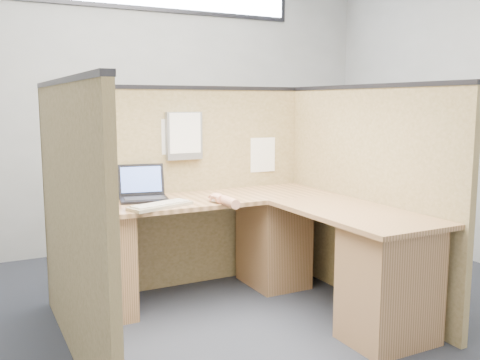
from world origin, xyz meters
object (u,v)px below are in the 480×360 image
keyboard (160,205)px  mouse (216,199)px  laptop (141,191)px  l_desk (250,254)px

keyboard → mouse: (0.40, 0.00, 0.01)m
laptop → keyboard: laptop is taller
laptop → keyboard: (0.02, -0.35, -0.04)m
l_desk → mouse: (-0.16, 0.19, 0.36)m
l_desk → mouse: 0.44m
laptop → mouse: laptop is taller
keyboard → mouse: bearing=-18.4°
laptop → keyboard: size_ratio=0.80×
l_desk → laptop: laptop is taller
laptop → mouse: 0.55m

